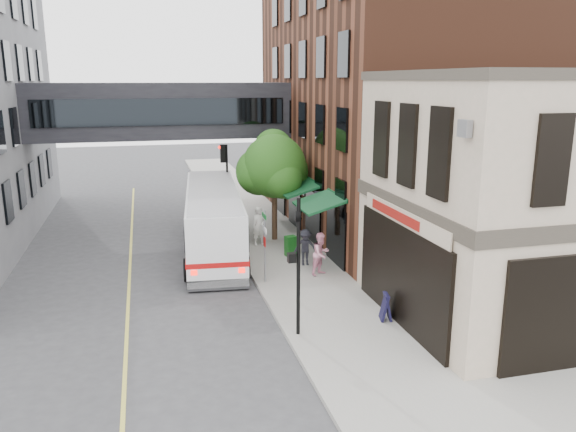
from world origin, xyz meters
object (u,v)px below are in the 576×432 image
bus (213,217)px  pedestrian_b (321,254)px  sandwich_board (386,307)px  newspaper_box (291,246)px  pedestrian_a (259,226)px  pedestrian_c (305,247)px

bus → pedestrian_b: (3.88, -4.97, -0.63)m
pedestrian_b → sandwich_board: size_ratio=1.94×
newspaper_box → sandwich_board: (1.32, -7.73, -0.01)m
newspaper_box → pedestrian_a: bearing=102.7°
pedestrian_c → sandwich_board: bearing=-74.9°
pedestrian_a → pedestrian_c: 3.85m
newspaper_box → pedestrian_c: bearing=-91.3°
pedestrian_a → newspaper_box: bearing=-77.9°
pedestrian_c → newspaper_box: bearing=107.5°
pedestrian_a → pedestrian_c: bearing=-83.2°
pedestrian_c → newspaper_box: (-0.29, 1.42, -0.34)m
pedestrian_b → pedestrian_c: 1.41m
pedestrian_b → sandwich_board: pedestrian_b is taller
bus → pedestrian_b: 6.34m
bus → pedestrian_b: bearing=-52.0°
pedestrian_a → bus: bearing=166.7°
bus → newspaper_box: size_ratio=11.97×
newspaper_box → sandwich_board: size_ratio=1.02×
bus → pedestrian_a: bearing=0.2°
pedestrian_c → sandwich_board: pedestrian_c is taller
pedestrian_b → newspaper_box: size_ratio=1.91×
pedestrian_a → sandwich_board: pedestrian_a is taller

